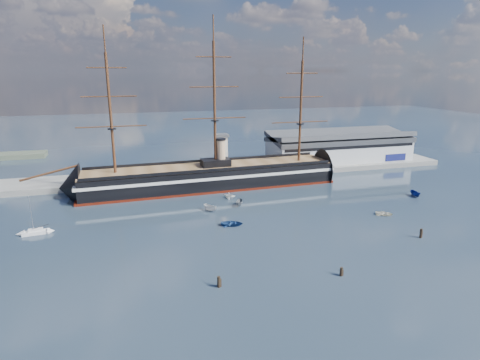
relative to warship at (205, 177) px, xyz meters
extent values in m
plane|color=#1C2B3B|center=(6.06, -20.00, -4.04)|extent=(600.00, 600.00, 0.00)
cube|color=slate|center=(16.06, 16.00, -4.04)|extent=(180.00, 18.00, 2.00)
cube|color=#B7BABC|center=(64.06, 20.00, 2.96)|extent=(62.00, 20.00, 10.00)
cube|color=#3F4247|center=(64.06, 20.00, 8.56)|extent=(63.00, 21.00, 2.00)
cube|color=silver|center=(9.06, 13.00, 4.96)|extent=(4.00, 4.00, 14.00)
cube|color=#3F4247|center=(9.06, 13.00, 12.46)|extent=(5.00, 5.00, 1.00)
cube|color=black|center=(1.73, 0.00, -0.04)|extent=(88.48, 18.87, 7.00)
cube|color=silver|center=(1.73, 0.00, 1.16)|extent=(90.48, 19.17, 1.00)
cube|color=#4B1308|center=(1.73, 0.00, -3.69)|extent=(90.48, 19.13, 0.90)
cone|color=black|center=(-44.77, 0.00, -0.34)|extent=(14.50, 16.13, 15.68)
cone|color=black|center=(48.23, 0.00, -0.34)|extent=(11.51, 16.03, 15.68)
cube|color=brown|center=(1.73, 0.00, 3.56)|extent=(88.43, 17.59, 0.40)
cube|color=black|center=(3.73, 0.00, 4.96)|extent=(10.19, 6.32, 2.50)
cylinder|color=tan|center=(5.73, 0.00, 8.46)|extent=(3.20, 3.20, 9.00)
cylinder|color=#381E0F|center=(-50.27, 0.00, 4.96)|extent=(17.77, 1.28, 4.43)
cylinder|color=#381E0F|center=(-30.27, 0.00, 22.76)|extent=(0.90, 0.90, 38.00)
cylinder|color=#381E0F|center=(3.73, 0.00, 24.76)|extent=(0.90, 0.90, 42.00)
cylinder|color=#381E0F|center=(35.73, 0.00, 21.76)|extent=(0.90, 0.90, 36.00)
cube|color=silver|center=(-50.02, -29.37, -3.61)|extent=(6.68, 2.70, 0.87)
cube|color=silver|center=(-50.02, -29.37, -2.91)|extent=(3.61, 1.81, 0.69)
cylinder|color=#B2B2B7|center=(-50.45, -29.37, 1.59)|extent=(0.14, 0.14, 9.52)
imported|color=silver|center=(-3.56, -24.46, -4.04)|extent=(6.03, 4.96, 2.33)
imported|color=navy|center=(-0.37, -37.58, -4.04)|extent=(2.48, 3.97, 1.73)
imported|color=slate|center=(6.07, -22.40, -4.04)|extent=(5.97, 4.30, 2.25)
imported|color=white|center=(5.10, -14.31, -4.04)|extent=(5.45, 6.61, 2.25)
imported|color=beige|center=(44.04, -42.00, -4.04)|extent=(2.71, 3.22, 1.43)
imported|color=navy|center=(64.82, -29.45, -4.04)|extent=(5.88, 2.74, 2.27)
cylinder|color=black|center=(-11.02, -67.69, -4.04)|extent=(0.64, 0.64, 2.96)
cylinder|color=black|center=(13.91, -70.25, -4.04)|extent=(0.64, 0.64, 2.55)
cylinder|color=black|center=(42.77, -58.61, -4.04)|extent=(0.64, 0.64, 3.11)
camera|label=1|loc=(-26.24, -135.17, 36.22)|focal=30.00mm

